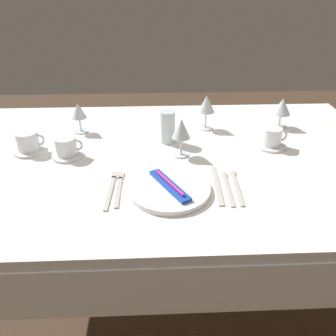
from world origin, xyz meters
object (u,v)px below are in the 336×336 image
object	(u,v)px
dinner_plate	(170,189)
coffee_cup_far	(272,136)
toothbrush_package	(170,185)
spoon_dessert	(235,183)
drink_tumbler	(168,127)
wine_glass_centre	(206,106)
fork_inner	(111,188)
coffee_cup_right	(67,146)
fork_outer	(119,187)
wine_glass_left	(79,112)
wine_glass_far	(282,108)
dinner_knife	(217,186)
spoon_soup	(227,184)
wine_glass_right	(181,130)
coffee_cup_left	(28,141)

from	to	relation	value
dinner_plate	coffee_cup_far	world-z (taller)	coffee_cup_far
dinner_plate	toothbrush_package	distance (m)	0.02
spoon_dessert	drink_tumbler	bearing A→B (deg)	123.37
wine_glass_centre	drink_tumbler	distance (m)	0.22
fork_inner	coffee_cup_right	size ratio (longest dim) A/B	2.20
dinner_plate	spoon_dessert	world-z (taller)	dinner_plate
dinner_plate	fork_outer	world-z (taller)	dinner_plate
coffee_cup_right	wine_glass_centre	world-z (taller)	wine_glass_centre
fork_inner	wine_glass_left	size ratio (longest dim) A/B	1.70
wine_glass_far	dinner_knife	bearing A→B (deg)	-127.11
dinner_knife	wine_glass_left	distance (m)	0.71
drink_tumbler	spoon_soup	bearing A→B (deg)	-61.06
wine_glass_left	drink_tumbler	bearing A→B (deg)	-16.89
wine_glass_centre	fork_outer	bearing A→B (deg)	-126.66
wine_glass_right	fork_inner	bearing A→B (deg)	-137.45
spoon_dessert	wine_glass_centre	distance (m)	0.48
fork_outer	toothbrush_package	bearing A→B (deg)	-9.58
fork_outer	wine_glass_centre	size ratio (longest dim) A/B	1.36
toothbrush_package	spoon_soup	size ratio (longest dim) A/B	0.95
spoon_soup	wine_glass_centre	distance (m)	0.48
coffee_cup_left	drink_tumbler	world-z (taller)	drink_tumbler
coffee_cup_far	spoon_soup	bearing A→B (deg)	-130.64
coffee_cup_right	spoon_dessert	bearing A→B (deg)	-19.75
coffee_cup_right	drink_tumbler	distance (m)	0.41
fork_inner	coffee_cup_left	size ratio (longest dim) A/B	2.10
spoon_soup	drink_tumbler	bearing A→B (deg)	118.94
dinner_plate	coffee_cup_right	world-z (taller)	coffee_cup_right
spoon_soup	spoon_dessert	world-z (taller)	same
spoon_dessert	fork_outer	bearing A→B (deg)	-178.12
fork_outer	coffee_cup_left	bearing A→B (deg)	143.10
dinner_knife	toothbrush_package	bearing A→B (deg)	-171.44
toothbrush_package	wine_glass_far	distance (m)	0.73
toothbrush_package	drink_tumbler	world-z (taller)	drink_tumbler
spoon_soup	fork_inner	bearing A→B (deg)	-178.55
dinner_knife	spoon_soup	distance (m)	0.04
spoon_dessert	drink_tumbler	world-z (taller)	drink_tumbler
dinner_plate	coffee_cup_right	size ratio (longest dim) A/B	2.58
spoon_soup	drink_tumbler	size ratio (longest dim) A/B	1.57
dinner_plate	fork_inner	xyz separation A→B (m)	(-0.19, 0.03, -0.01)
fork_outer	dinner_knife	distance (m)	0.33
fork_inner	drink_tumbler	bearing A→B (deg)	59.62
fork_inner	drink_tumbler	size ratio (longest dim) A/B	1.70
dinner_knife	dinner_plate	bearing A→B (deg)	-171.44
fork_outer	wine_glass_centre	xyz separation A→B (m)	(0.35, 0.48, 0.11)
fork_outer	wine_glass_left	distance (m)	0.51
drink_tumbler	wine_glass_centre	bearing A→B (deg)	36.68
wine_glass_right	wine_glass_far	distance (m)	0.53
fork_inner	coffee_cup_left	distance (m)	0.45
fork_inner	spoon_dessert	distance (m)	0.42
coffee_cup_far	dinner_knife	bearing A→B (deg)	-133.39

